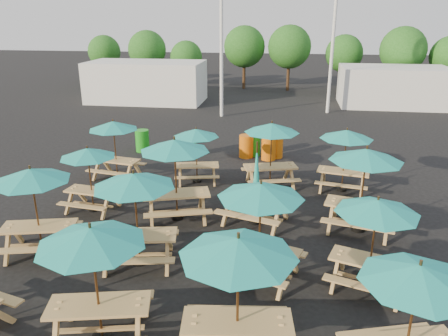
# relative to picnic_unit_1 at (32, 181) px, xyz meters

# --- Properties ---
(ground) EXTENTS (120.00, 120.00, 0.00)m
(ground) POSITION_rel_picnic_unit_1_xyz_m (4.21, 2.71, -2.01)
(ground) COLOR black
(ground) RESTS_ON ground
(picnic_unit_1) EXTENTS (2.33, 2.33, 2.36)m
(picnic_unit_1) POSITION_rel_picnic_unit_1_xyz_m (0.00, 0.00, 0.00)
(picnic_unit_1) COLOR tan
(picnic_unit_1) RESTS_ON ground
(picnic_unit_2) EXTENTS (1.92, 1.92, 2.10)m
(picnic_unit_2) POSITION_rel_picnic_unit_1_xyz_m (0.22, 2.66, -0.23)
(picnic_unit_2) COLOR tan
(picnic_unit_2) RESTS_ON ground
(picnic_unit_3) EXTENTS (2.11, 2.11, 2.24)m
(picnic_unit_3) POSITION_rel_picnic_unit_1_xyz_m (-0.11, 5.57, -0.10)
(picnic_unit_3) COLOR tan
(picnic_unit_3) RESTS_ON ground
(picnic_unit_4) EXTENTS (2.36, 2.36, 2.43)m
(picnic_unit_4) POSITION_rel_picnic_unit_1_xyz_m (2.89, -2.87, 0.06)
(picnic_unit_4) COLOR tan
(picnic_unit_4) RESTS_ON ground
(picnic_unit_5) EXTENTS (2.30, 2.30, 2.43)m
(picnic_unit_5) POSITION_rel_picnic_unit_1_xyz_m (2.70, -0.12, 0.06)
(picnic_unit_5) COLOR tan
(picnic_unit_5) RESTS_ON ground
(picnic_unit_6) EXTENTS (2.59, 2.59, 2.54)m
(picnic_unit_6) POSITION_rel_picnic_unit_1_xyz_m (3.02, 2.50, 0.15)
(picnic_unit_6) COLOR tan
(picnic_unit_6) RESTS_ON ground
(picnic_unit_7) EXTENTS (1.98, 1.98, 2.06)m
(picnic_unit_7) POSITION_rel_picnic_unit_1_xyz_m (2.99, 5.61, -0.26)
(picnic_unit_7) COLOR tan
(picnic_unit_7) RESTS_ON ground
(picnic_unit_8) EXTENTS (2.26, 2.26, 2.50)m
(picnic_unit_8) POSITION_rel_picnic_unit_1_xyz_m (5.52, -2.99, 0.12)
(picnic_unit_8) COLOR tan
(picnic_unit_8) RESTS_ON ground
(picnic_unit_9) EXTENTS (2.49, 2.49, 2.42)m
(picnic_unit_9) POSITION_rel_picnic_unit_1_xyz_m (5.71, -0.32, 0.05)
(picnic_unit_9) COLOR tan
(picnic_unit_9) RESTS_ON ground
(picnic_unit_10) EXTENTS (2.39, 2.22, 2.53)m
(picnic_unit_10) POSITION_rel_picnic_unit_1_xyz_m (5.41, 2.55, -0.97)
(picnic_unit_10) COLOR tan
(picnic_unit_10) RESTS_ON ground
(picnic_unit_11) EXTENTS (2.39, 2.39, 2.38)m
(picnic_unit_11) POSITION_rel_picnic_unit_1_xyz_m (5.70, 5.55, 0.02)
(picnic_unit_11) COLOR tan
(picnic_unit_11) RESTS_ON ground
(picnic_unit_12) EXTENTS (2.34, 2.34, 2.30)m
(picnic_unit_12) POSITION_rel_picnic_unit_1_xyz_m (8.36, -3.07, -0.05)
(picnic_unit_12) COLOR tan
(picnic_unit_12) RESTS_ON ground
(picnic_unit_13) EXTENTS (2.30, 2.30, 2.23)m
(picnic_unit_13) POSITION_rel_picnic_unit_1_xyz_m (8.21, -0.42, -0.11)
(picnic_unit_13) COLOR tan
(picnic_unit_13) RESTS_ON ground
(picnic_unit_14) EXTENTS (2.44, 2.44, 2.50)m
(picnic_unit_14) POSITION_rel_picnic_unit_1_xyz_m (8.40, 2.49, 0.12)
(picnic_unit_14) COLOR tan
(picnic_unit_14) RESTS_ON ground
(picnic_unit_15) EXTENTS (2.14, 2.14, 2.24)m
(picnic_unit_15) POSITION_rel_picnic_unit_1_xyz_m (8.24, 5.53, -0.10)
(picnic_unit_15) COLOR tan
(picnic_unit_15) RESTS_ON ground
(waste_bin_0) EXTENTS (0.61, 0.61, 0.99)m
(waste_bin_0) POSITION_rel_picnic_unit_1_xyz_m (-0.26, 9.05, -1.52)
(waste_bin_0) COLOR #1B961B
(waste_bin_0) RESTS_ON ground
(waste_bin_1) EXTENTS (0.61, 0.61, 0.99)m
(waste_bin_1) POSITION_rel_picnic_unit_1_xyz_m (2.01, 8.76, -1.52)
(waste_bin_1) COLOR #1B961B
(waste_bin_1) RESTS_ON ground
(waste_bin_2) EXTENTS (0.61, 0.61, 0.99)m
(waste_bin_2) POSITION_rel_picnic_unit_1_xyz_m (4.50, 8.87, -1.52)
(waste_bin_2) COLOR orange
(waste_bin_2) RESTS_ON ground
(waste_bin_3) EXTENTS (0.61, 0.61, 0.99)m
(waste_bin_3) POSITION_rel_picnic_unit_1_xyz_m (4.79, 9.18, -1.52)
(waste_bin_3) COLOR #1B961B
(waste_bin_3) RESTS_ON ground
(waste_bin_4) EXTENTS (0.61, 0.61, 0.99)m
(waste_bin_4) POSITION_rel_picnic_unit_1_xyz_m (5.48, 8.68, -1.52)
(waste_bin_4) COLOR orange
(waste_bin_4) RESTS_ON ground
(waste_bin_5) EXTENTS (0.61, 0.61, 0.99)m
(waste_bin_5) POSITION_rel_picnic_unit_1_xyz_m (5.78, 9.02, -1.52)
(waste_bin_5) COLOR orange
(waste_bin_5) RESTS_ON ground
(mast_0) EXTENTS (0.20, 0.20, 12.00)m
(mast_0) POSITION_rel_picnic_unit_1_xyz_m (2.21, 16.71, 3.99)
(mast_0) COLOR silver
(mast_0) RESTS_ON ground
(mast_1) EXTENTS (0.20, 0.20, 12.00)m
(mast_1) POSITION_rel_picnic_unit_1_xyz_m (8.71, 18.71, 3.99)
(mast_1) COLOR silver
(mast_1) RESTS_ON ground
(event_tent_0) EXTENTS (8.00, 4.00, 2.80)m
(event_tent_0) POSITION_rel_picnic_unit_1_xyz_m (-3.79, 20.71, -0.61)
(event_tent_0) COLOR silver
(event_tent_0) RESTS_ON ground
(event_tent_1) EXTENTS (7.00, 4.00, 2.60)m
(event_tent_1) POSITION_rel_picnic_unit_1_xyz_m (13.21, 21.71, -0.71)
(event_tent_1) COLOR silver
(event_tent_1) RESTS_ON ground
(tree_0) EXTENTS (2.80, 2.80, 4.24)m
(tree_0) POSITION_rel_picnic_unit_1_xyz_m (-9.86, 27.96, 0.82)
(tree_0) COLOR #382314
(tree_0) RESTS_ON ground
(tree_1) EXTENTS (3.11, 3.11, 4.72)m
(tree_1) POSITION_rel_picnic_unit_1_xyz_m (-5.53, 26.61, 1.14)
(tree_1) COLOR #382314
(tree_1) RESTS_ON ground
(tree_2) EXTENTS (2.59, 2.59, 3.93)m
(tree_2) POSITION_rel_picnic_unit_1_xyz_m (-2.18, 26.36, 0.61)
(tree_2) COLOR #382314
(tree_2) RESTS_ON ground
(tree_3) EXTENTS (3.36, 3.36, 5.09)m
(tree_3) POSITION_rel_picnic_unit_1_xyz_m (2.46, 27.43, 1.39)
(tree_3) COLOR #382314
(tree_3) RESTS_ON ground
(tree_4) EXTENTS (3.41, 3.41, 5.17)m
(tree_4) POSITION_rel_picnic_unit_1_xyz_m (6.11, 26.97, 1.44)
(tree_4) COLOR #382314
(tree_4) RESTS_ON ground
(tree_5) EXTENTS (2.94, 2.94, 4.45)m
(tree_5) POSITION_rel_picnic_unit_1_xyz_m (10.44, 27.39, 0.96)
(tree_5) COLOR #382314
(tree_5) RESTS_ON ground
(tree_6) EXTENTS (3.38, 3.38, 5.13)m
(tree_6) POSITION_rel_picnic_unit_1_xyz_m (14.45, 25.61, 1.41)
(tree_6) COLOR #382314
(tree_6) RESTS_ON ground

